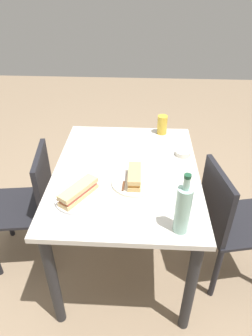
% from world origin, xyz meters
% --- Properties ---
extents(ground_plane, '(8.00, 8.00, 0.00)m').
position_xyz_m(ground_plane, '(0.00, 0.00, 0.00)').
color(ground_plane, '#8C755B').
extents(dining_table, '(1.11, 0.86, 0.77)m').
position_xyz_m(dining_table, '(0.00, 0.00, 0.65)').
color(dining_table, beige).
rests_on(dining_table, ground).
extents(chair_far, '(0.45, 0.45, 0.85)m').
position_xyz_m(chair_far, '(0.01, 0.62, 0.49)').
color(chair_far, black).
rests_on(chair_far, ground).
extents(chair_near, '(0.47, 0.47, 0.85)m').
position_xyz_m(chair_near, '(-0.09, -0.63, 0.49)').
color(chair_near, black).
rests_on(chair_near, ground).
extents(plate_near, '(0.26, 0.26, 0.01)m').
position_xyz_m(plate_near, '(-0.27, 0.23, 0.77)').
color(plate_near, white).
rests_on(plate_near, dining_table).
extents(baguette_sandwich_near, '(0.24, 0.19, 0.07)m').
position_xyz_m(baguette_sandwich_near, '(-0.27, 0.23, 0.82)').
color(baguette_sandwich_near, '#DBB77A').
rests_on(baguette_sandwich_near, plate_near).
extents(knife_near, '(0.14, 0.13, 0.01)m').
position_xyz_m(knife_near, '(-0.25, 0.29, 0.78)').
color(knife_near, silver).
rests_on(knife_near, plate_near).
extents(plate_far, '(0.26, 0.26, 0.01)m').
position_xyz_m(plate_far, '(-0.12, -0.05, 0.77)').
color(plate_far, silver).
rests_on(plate_far, dining_table).
extents(baguette_sandwich_far, '(0.19, 0.07, 0.07)m').
position_xyz_m(baguette_sandwich_far, '(-0.12, -0.05, 0.82)').
color(baguette_sandwich_far, tan).
rests_on(baguette_sandwich_far, plate_far).
extents(knife_far, '(0.18, 0.02, 0.01)m').
position_xyz_m(knife_far, '(-0.13, 0.00, 0.78)').
color(knife_far, silver).
rests_on(knife_far, plate_far).
extents(water_bottle, '(0.07, 0.07, 0.32)m').
position_xyz_m(water_bottle, '(-0.46, -0.28, 0.90)').
color(water_bottle, '#99C6B7').
rests_on(water_bottle, dining_table).
extents(beer_glass, '(0.07, 0.07, 0.13)m').
position_xyz_m(beer_glass, '(0.48, -0.23, 0.83)').
color(beer_glass, gold).
rests_on(beer_glass, dining_table).
extents(olive_bowl, '(0.10, 0.10, 0.03)m').
position_xyz_m(olive_bowl, '(0.19, -0.35, 0.78)').
color(olive_bowl, silver).
rests_on(olive_bowl, dining_table).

